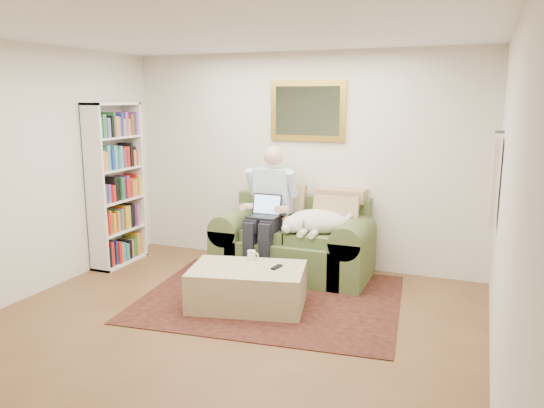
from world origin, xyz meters
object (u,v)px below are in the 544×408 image
Objects in this scene: bookshelf at (116,185)px; seated_man at (267,213)px; sofa at (294,248)px; ottoman at (248,287)px; laptop at (265,211)px; coffee_mug at (251,255)px; sleeping_dog at (318,221)px.

seated_man is at bearing 7.42° from bookshelf.
bookshelf reaches higher than seated_man.
ottoman is at bearing -94.44° from sofa.
bookshelf is at bearing -172.58° from seated_man.
laptop is at bearing 101.48° from ottoman.
seated_man is at bearing -148.55° from sofa.
bookshelf reaches higher than coffee_mug.
laptop reaches higher than coffee_mug.
ottoman is (0.18, -0.96, -0.55)m from seated_man.
seated_man reaches higher than ottoman.
sleeping_dog reaches higher than coffee_mug.
laptop is at bearing -90.00° from seated_man.
seated_man is 0.75× the size of bookshelf.
seated_man is 4.33× the size of laptop.
ottoman is at bearing -78.52° from laptop.
laptop is at bearing 5.37° from bookshelf.
laptop is at bearing 100.09° from coffee_mug.
sofa is 1.19× the size of seated_man.
bookshelf is (-2.19, -0.41, 0.69)m from sofa.
sleeping_dog is at bearing 58.87° from coffee_mug.
seated_man is 0.78m from coffee_mug.
coffee_mug is at bearing -79.91° from laptop.
coffee_mug is at bearing -121.13° from sleeping_dog.
sofa is 0.90× the size of bookshelf.
sofa is 2.33m from bookshelf.
sleeping_dog is at bearing 68.45° from ottoman.
sleeping_dog is 0.95m from coffee_mug.
seated_man reaches higher than sofa.
seated_man is 15.06× the size of coffee_mug.
bookshelf is (-1.92, -0.25, 0.25)m from seated_man.
bookshelf is (-1.92, -0.18, 0.21)m from laptop.
laptop reaches higher than ottoman.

